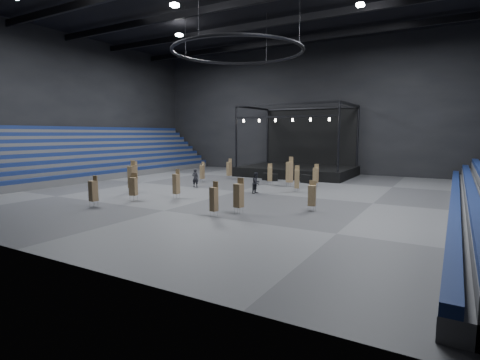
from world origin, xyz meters
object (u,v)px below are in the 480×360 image
Objects in this scene: flight_case_left at (268,177)px; chair_stack_4 at (239,195)px; chair_stack_0 at (270,174)px; crew_member at (256,183)px; flight_case_right at (307,179)px; chair_stack_8 at (214,199)px; chair_stack_6 at (290,172)px; chair_stack_9 at (176,183)px; chair_stack_12 at (135,171)px; chair_stack_2 at (93,190)px; man_center at (195,178)px; flight_case_mid at (273,177)px; stage at (299,164)px; chair_stack_3 at (133,186)px; chair_stack_5 at (132,176)px; chair_stack_10 at (229,168)px; chair_stack_7 at (202,172)px; chair_stack_11 at (312,195)px; chair_stack_1 at (297,179)px; chair_stack_13 at (316,175)px.

chair_stack_4 is at bearing -70.39° from flight_case_left.
crew_member is at bearing -98.55° from chair_stack_0.
chair_stack_8 is at bearing -88.43° from flight_case_right.
chair_stack_6 reaches higher than chair_stack_4.
chair_stack_9 is 12.51m from chair_stack_12.
chair_stack_2 is 12.29m from man_center.
flight_case_mid is at bearing 87.67° from chair_stack_0.
chair_stack_8 is at bearing -81.09° from stage.
chair_stack_5 reaches higher than chair_stack_3.
chair_stack_6 reaches higher than chair_stack_10.
chair_stack_11 is (16.49, -9.63, 0.01)m from chair_stack_7.
chair_stack_7 is 7.64m from chair_stack_12.
chair_stack_6 is 1.65× the size of man_center.
chair_stack_1 reaches higher than flight_case_right.
chair_stack_2 reaches higher than chair_stack_3.
chair_stack_5 is at bearing -39.89° from chair_stack_12.
chair_stack_6 is 9.30m from chair_stack_10.
chair_stack_8 is at bearing -66.93° from chair_stack_6.
flight_case_right is 0.58× the size of chair_stack_2.
flight_case_mid is at bearing 155.20° from chair_stack_6.
chair_stack_0 is 0.97× the size of chair_stack_2.
stage is 16.79m from man_center.
flight_case_mid is 0.40× the size of chair_stack_6.
man_center is (-8.31, -5.20, -0.63)m from chair_stack_6.
chair_stack_12 is (-8.66, 8.65, -0.01)m from chair_stack_3.
chair_stack_12 is at bearing -124.61° from chair_stack_10.
chair_stack_2 is 0.94× the size of chair_stack_9.
stage is 21.15m from chair_stack_12.
chair_stack_2 reaches higher than chair_stack_11.
chair_stack_7 is at bearing 140.32° from chair_stack_11.
chair_stack_13 is at bearing -52.88° from flight_case_right.
chair_stack_3 is at bearing 78.75° from man_center.
chair_stack_1 is at bearing 29.26° from chair_stack_5.
chair_stack_10 is at bearing 76.19° from chair_stack_3.
chair_stack_5 is (-13.37, 3.02, 0.21)m from chair_stack_4.
chair_stack_3 is at bearing 82.40° from chair_stack_2.
chair_stack_1 is 12.41m from chair_stack_7.
chair_stack_9 reaches higher than chair_stack_0.
man_center is at bearing -108.21° from stage.
chair_stack_4 is 1.26× the size of crew_member.
chair_stack_3 is at bearing -38.41° from chair_stack_12.
chair_stack_9 is 1.05× the size of chair_stack_12.
chair_stack_13 is 1.26× the size of man_center.
chair_stack_1 reaches higher than chair_stack_11.
chair_stack_12 reaches higher than flight_case_mid.
crew_member is at bearing 55.65° from chair_stack_9.
chair_stack_9 reaches higher than flight_case_mid.
chair_stack_5 is (-3.29, 3.00, 0.30)m from chair_stack_3.
chair_stack_11 is (15.19, -13.43, -0.09)m from chair_stack_10.
chair_stack_10 is at bearing 129.12° from chair_stack_11.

